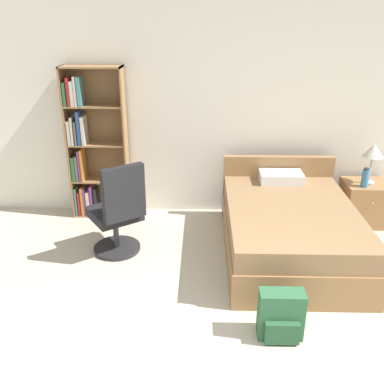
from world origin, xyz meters
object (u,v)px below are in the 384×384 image
object	(u,v)px
bed	(289,228)
backpack_green	(281,316)
nightstand	(364,203)
bookshelf	(91,148)
office_chair	(118,214)
table_lamp	(373,152)
water_bottle	(365,178)

from	to	relation	value
bed	backpack_green	bearing A→B (deg)	-102.50
nightstand	backpack_green	bearing A→B (deg)	-123.13
bookshelf	office_chair	size ratio (longest dim) A/B	1.76
bookshelf	nightstand	distance (m)	3.44
table_lamp	water_bottle	size ratio (longest dim) A/B	2.11
office_chair	table_lamp	world-z (taller)	office_chair
table_lamp	bookshelf	bearing A→B (deg)	177.22
bed	water_bottle	bearing A→B (deg)	33.01
bookshelf	office_chair	distance (m)	1.19
bookshelf	table_lamp	bearing A→B (deg)	-2.78
nightstand	bed	bearing A→B (deg)	-144.62
office_chair	nightstand	world-z (taller)	office_chair
office_chair	nightstand	bearing A→B (deg)	16.12
nightstand	water_bottle	world-z (taller)	water_bottle
bookshelf	office_chair	world-z (taller)	bookshelf
bed	office_chair	bearing A→B (deg)	-177.62
bed	office_chair	world-z (taller)	office_chair
bed	backpack_green	world-z (taller)	bed
bookshelf	table_lamp	world-z (taller)	bookshelf
water_bottle	bookshelf	bearing A→B (deg)	175.11
bed	table_lamp	xyz separation A→B (m)	(1.08, 0.76, 0.62)
office_chair	table_lamp	size ratio (longest dim) A/B	2.16
water_bottle	backpack_green	xyz separation A→B (m)	(-1.28, -1.97, -0.44)
office_chair	table_lamp	xyz separation A→B (m)	(2.89, 0.83, 0.44)
bookshelf	office_chair	xyz separation A→B (m)	(0.50, -1.00, -0.41)
bookshelf	water_bottle	bearing A→B (deg)	-4.89
table_lamp	bed	bearing A→B (deg)	-144.87
bed	table_lamp	size ratio (longest dim) A/B	3.90
bookshelf	water_bottle	size ratio (longest dim) A/B	8.05
bed	water_bottle	size ratio (longest dim) A/B	8.24
bed	nightstand	distance (m)	1.31
backpack_green	office_chair	bearing A→B (deg)	140.50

